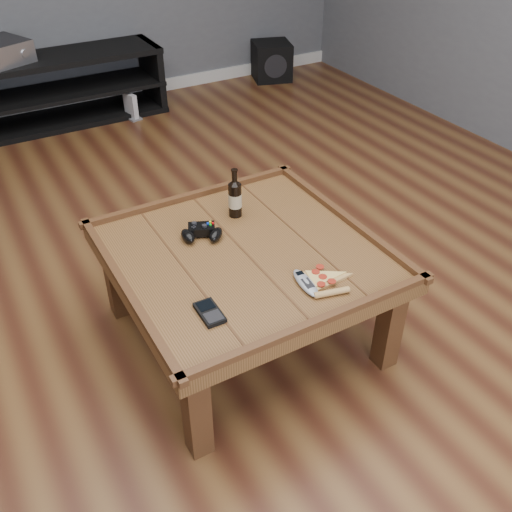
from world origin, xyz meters
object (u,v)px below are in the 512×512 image
remote_control (306,283)px  game_console (131,107)px  pizza_slice (324,281)px  coffee_table (245,264)px  smartphone (210,313)px  beer_bottle (235,197)px  game_controller (202,233)px  subwoofer (272,61)px  media_console (68,89)px

remote_control → game_console: bearing=90.3°
pizza_slice → game_console: pizza_slice is taller
coffee_table → game_console: size_ratio=5.24×
smartphone → beer_bottle: bearing=55.4°
remote_control → game_controller: bearing=118.9°
pizza_slice → game_console: (0.24, 2.86, -0.37)m
subwoofer → game_controller: bearing=-108.0°
beer_bottle → remote_control: 0.56m
media_console → game_controller: size_ratio=7.89×
smartphone → subwoofer: 3.72m
game_console → pizza_slice: bearing=-107.6°
media_console → pizza_slice: media_console is taller
game_controller → remote_control: size_ratio=1.00×
smartphone → remote_control: remote_control is taller
game_controller → pizza_slice: bearing=-37.6°
beer_bottle → pizza_slice: 0.58m
smartphone → remote_control: size_ratio=0.75×
coffee_table → smartphone: 0.39m
game_controller → remote_control: game_controller is taller
coffee_table → game_controller: 0.22m
coffee_table → remote_control: size_ratio=5.80×
media_console → game_console: size_ratio=7.13×
remote_control → beer_bottle: bearing=95.9°
subwoofer → game_console: bearing=-152.0°
pizza_slice → remote_control: same height
remote_control → subwoofer: (1.72, 3.09, -0.30)m
beer_bottle → pizza_slice: beer_bottle is taller
media_console → subwoofer: media_console is taller
game_controller → pizza_slice: 0.55m
media_console → game_console: media_console is taller
beer_bottle → game_console: bearing=82.4°
remote_control → subwoofer: 3.55m
media_console → game_console: bearing=-26.3°
game_console → game_controller: bearing=-114.7°
media_console → coffee_table: bearing=-90.0°
coffee_table → subwoofer: coffee_table is taller
game_controller → subwoofer: (1.92, 2.63, -0.31)m
beer_bottle → remote_control: beer_bottle is taller
game_controller → coffee_table: bearing=-35.3°
media_console → pizza_slice: 3.07m
beer_bottle → remote_control: bearing=-90.7°
remote_control → subwoofer: remote_control is taller
beer_bottle → media_console: bearing=92.2°
beer_bottle → smartphone: beer_bottle is taller
game_controller → game_console: size_ratio=0.90×
smartphone → subwoofer: (2.09, 3.06, -0.30)m
game_controller → smartphone: size_ratio=1.34×
game_controller → beer_bottle: bearing=47.0°
game_console → smartphone: bearing=-116.4°
coffee_table → subwoofer: bearing=57.0°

